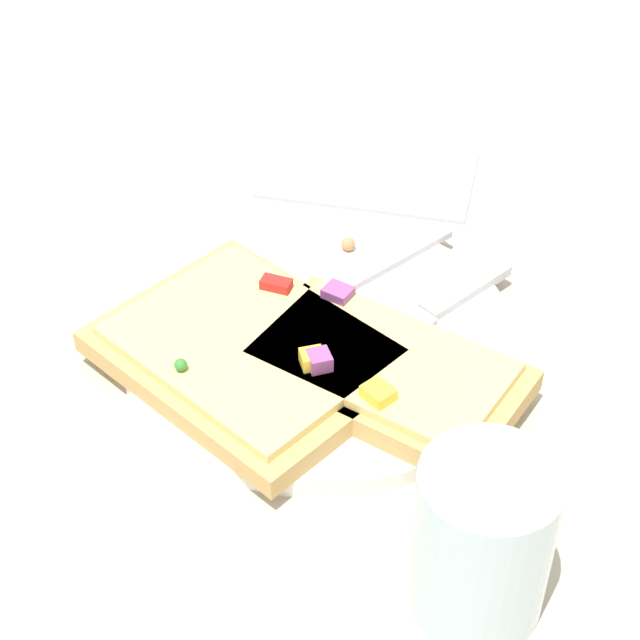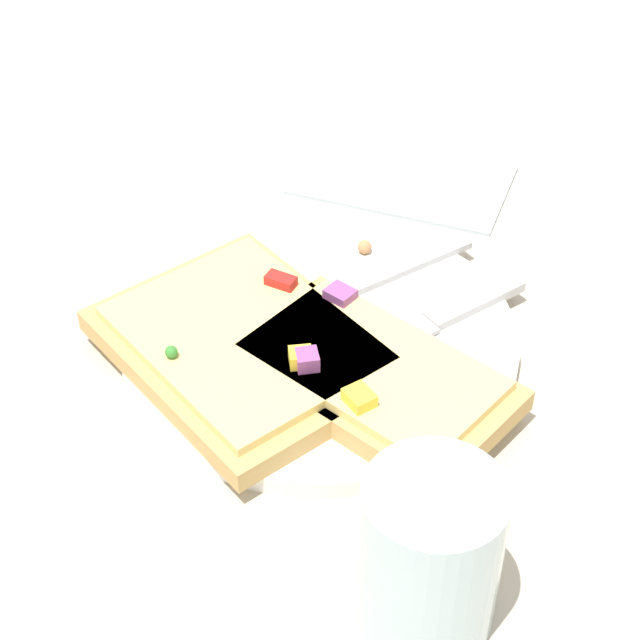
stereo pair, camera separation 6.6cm
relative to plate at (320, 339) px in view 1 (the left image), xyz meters
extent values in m
plane|color=#BCB29E|center=(0.00, 0.00, -0.01)|extent=(4.00, 4.00, 0.00)
cylinder|color=white|center=(0.00, 0.00, 0.00)|extent=(0.25, 0.25, 0.01)
cube|color=#B7B7BC|center=(0.02, 0.07, 0.01)|extent=(0.09, 0.11, 0.01)
cube|color=#B7B7BC|center=(-0.03, 0.00, 0.01)|extent=(0.05, 0.06, 0.01)
cube|color=#B7B7BC|center=(-0.06, -0.03, 0.01)|extent=(0.02, 0.02, 0.00)
cube|color=#B7B7BC|center=(-0.06, -0.03, 0.01)|extent=(0.02, 0.02, 0.00)
cube|color=#B7B7BC|center=(-0.05, -0.04, 0.01)|extent=(0.02, 0.02, 0.00)
cube|color=#B7B7BC|center=(-0.04, -0.04, 0.01)|extent=(0.02, 0.02, 0.00)
cube|color=#B7B7BC|center=(0.08, 0.06, 0.01)|extent=(0.06, 0.07, 0.01)
cube|color=#B7B7BC|center=(0.03, -0.02, 0.01)|extent=(0.09, 0.11, 0.00)
cube|color=tan|center=(-0.04, -0.04, 0.01)|extent=(0.21, 0.20, 0.01)
cube|color=#E5CC7A|center=(-0.04, -0.04, 0.02)|extent=(0.19, 0.18, 0.01)
cube|color=red|center=(-0.03, 0.01, 0.03)|extent=(0.02, 0.01, 0.01)
cube|color=#934C8E|center=(0.01, -0.05, 0.03)|extent=(0.02, 0.02, 0.01)
cube|color=yellow|center=(0.01, -0.05, 0.03)|extent=(0.02, 0.02, 0.01)
sphere|color=#388433|center=(-0.07, -0.07, 0.03)|extent=(0.01, 0.01, 0.01)
cube|color=tan|center=(0.05, -0.04, 0.01)|extent=(0.18, 0.14, 0.01)
cube|color=#E5CC7A|center=(0.05, -0.04, 0.02)|extent=(0.16, 0.13, 0.01)
cube|color=#934C8E|center=(0.01, 0.01, 0.03)|extent=(0.02, 0.02, 0.01)
cube|color=yellow|center=(0.05, -0.07, 0.03)|extent=(0.02, 0.02, 0.01)
sphere|color=tan|center=(-0.02, 0.03, 0.01)|extent=(0.01, 0.01, 0.01)
sphere|color=tan|center=(0.05, -0.03, 0.01)|extent=(0.01, 0.01, 0.01)
sphere|color=tan|center=(0.00, 0.09, 0.01)|extent=(0.01, 0.01, 0.01)
sphere|color=tan|center=(0.00, 0.00, 0.01)|extent=(0.01, 0.01, 0.01)
sphere|color=tan|center=(0.07, -0.03, 0.01)|extent=(0.01, 0.01, 0.01)
cylinder|color=silver|center=(0.12, -0.17, 0.04)|extent=(0.07, 0.07, 0.09)
cube|color=silver|center=(-0.01, 0.20, 0.00)|extent=(0.16, 0.09, 0.01)
camera|label=1|loc=(0.11, -0.49, 0.45)|focal=60.00mm
camera|label=2|loc=(0.17, -0.47, 0.45)|focal=60.00mm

